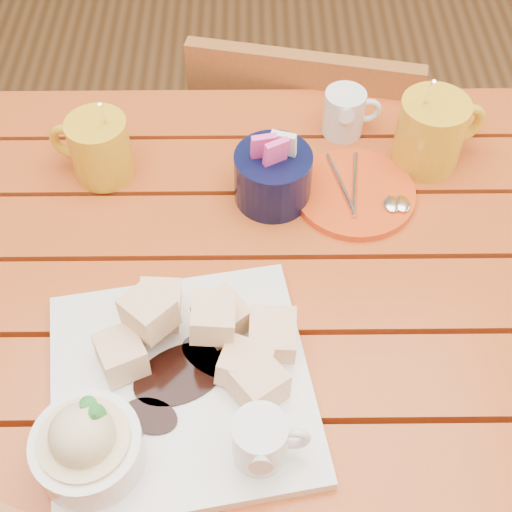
{
  "coord_description": "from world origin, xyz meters",
  "views": [
    {
      "loc": [
        0.05,
        -0.51,
        1.47
      ],
      "look_at": [
        0.05,
        0.0,
        0.82
      ],
      "focal_mm": 50.0,
      "sensor_mm": 36.0,
      "label": 1
    }
  ],
  "objects_px": {
    "orange_saucer": "(356,193)",
    "dessert_plate": "(165,394)",
    "coffee_mug_left": "(98,147)",
    "coffee_mug_right": "(432,132)",
    "chair_far": "(303,173)",
    "table": "(218,340)"
  },
  "relations": [
    {
      "from": "orange_saucer",
      "to": "dessert_plate",
      "type": "bearing_deg",
      "value": -126.91
    },
    {
      "from": "orange_saucer",
      "to": "coffee_mug_left",
      "type": "bearing_deg",
      "value": 171.9
    },
    {
      "from": "coffee_mug_right",
      "to": "chair_far",
      "type": "height_order",
      "value": "coffee_mug_right"
    },
    {
      "from": "coffee_mug_left",
      "to": "table",
      "type": "bearing_deg",
      "value": -35.6
    },
    {
      "from": "coffee_mug_left",
      "to": "dessert_plate",
      "type": "bearing_deg",
      "value": -55.36
    },
    {
      "from": "coffee_mug_right",
      "to": "dessert_plate",
      "type": "bearing_deg",
      "value": -151.94
    },
    {
      "from": "coffee_mug_left",
      "to": "coffee_mug_right",
      "type": "relative_size",
      "value": 0.88
    },
    {
      "from": "dessert_plate",
      "to": "coffee_mug_left",
      "type": "relative_size",
      "value": 2.37
    },
    {
      "from": "dessert_plate",
      "to": "coffee_mug_right",
      "type": "height_order",
      "value": "coffee_mug_right"
    },
    {
      "from": "table",
      "to": "chair_far",
      "type": "distance_m",
      "value": 0.56
    },
    {
      "from": "dessert_plate",
      "to": "coffee_mug_left",
      "type": "distance_m",
      "value": 0.39
    },
    {
      "from": "dessert_plate",
      "to": "orange_saucer",
      "type": "bearing_deg",
      "value": 53.09
    },
    {
      "from": "dessert_plate",
      "to": "coffee_mug_right",
      "type": "relative_size",
      "value": 2.09
    },
    {
      "from": "dessert_plate",
      "to": "coffee_mug_left",
      "type": "height_order",
      "value": "coffee_mug_left"
    },
    {
      "from": "dessert_plate",
      "to": "coffee_mug_right",
      "type": "xyz_separation_m",
      "value": [
        0.35,
        0.39,
        0.02
      ]
    },
    {
      "from": "table",
      "to": "coffee_mug_left",
      "type": "xyz_separation_m",
      "value": [
        -0.16,
        0.21,
        0.16
      ]
    },
    {
      "from": "table",
      "to": "coffee_mug_left",
      "type": "height_order",
      "value": "coffee_mug_left"
    },
    {
      "from": "coffee_mug_left",
      "to": "orange_saucer",
      "type": "relative_size",
      "value": 0.83
    },
    {
      "from": "dessert_plate",
      "to": "chair_far",
      "type": "height_order",
      "value": "dessert_plate"
    },
    {
      "from": "coffee_mug_left",
      "to": "coffee_mug_right",
      "type": "bearing_deg",
      "value": 19.68
    },
    {
      "from": "coffee_mug_right",
      "to": "chair_far",
      "type": "bearing_deg",
      "value": 98.12
    },
    {
      "from": "dessert_plate",
      "to": "coffee_mug_right",
      "type": "distance_m",
      "value": 0.52
    }
  ]
}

